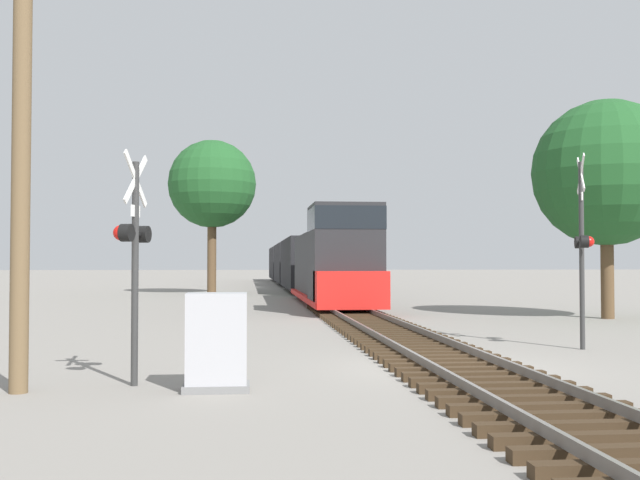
# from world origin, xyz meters

# --- Properties ---
(ground_plane) EXTENTS (400.00, 400.00, 0.00)m
(ground_plane) POSITION_xyz_m (0.00, 0.00, 0.00)
(ground_plane) COLOR gray
(rail_track_bed) EXTENTS (2.60, 160.00, 0.31)m
(rail_track_bed) POSITION_xyz_m (0.00, -0.00, 0.14)
(rail_track_bed) COLOR #382819
(rail_track_bed) RESTS_ON ground
(freight_train) EXTENTS (2.87, 63.40, 4.48)m
(freight_train) POSITION_xyz_m (0.00, 44.63, 1.97)
(freight_train) COLOR #232326
(freight_train) RESTS_ON ground
(crossing_signal_near) EXTENTS (0.54, 1.01, 4.00)m
(crossing_signal_near) POSITION_xyz_m (-5.97, -1.47, 2.38)
(crossing_signal_near) COLOR #333333
(crossing_signal_near) RESTS_ON ground
(crossing_signal_far) EXTENTS (0.53, 1.01, 4.72)m
(crossing_signal_far) POSITION_xyz_m (4.08, 2.88, 2.56)
(crossing_signal_far) COLOR #333333
(crossing_signal_far) RESTS_ON ground
(relay_cabinet) EXTENTS (1.08, 0.70, 1.60)m
(relay_cabinet) POSITION_xyz_m (-4.53, -2.13, 0.79)
(relay_cabinet) COLOR slate
(relay_cabinet) RESTS_ON ground
(utility_pole) EXTENTS (1.80, 0.30, 7.46)m
(utility_pole) POSITION_xyz_m (-7.70, -2.03, 3.85)
(utility_pole) COLOR brown
(utility_pole) RESTS_ON ground
(tree_far_right) EXTENTS (5.50, 5.50, 8.23)m
(tree_far_right) POSITION_xyz_m (9.42, 12.29, 5.46)
(tree_far_right) COLOR brown
(tree_far_right) RESTS_ON ground
(tree_mid_background) EXTENTS (5.87, 5.87, 10.30)m
(tree_mid_background) POSITION_xyz_m (-6.37, 35.84, 7.32)
(tree_mid_background) COLOR brown
(tree_mid_background) RESTS_ON ground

